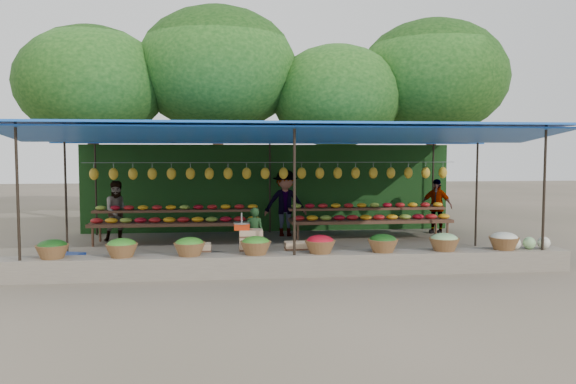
{
  "coord_description": "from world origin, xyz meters",
  "views": [
    {
      "loc": [
        -1.22,
        -12.96,
        2.26
      ],
      "look_at": [
        0.22,
        0.2,
        1.34
      ],
      "focal_mm": 35.0,
      "sensor_mm": 36.0,
      "label": 1
    }
  ],
  "objects": [
    {
      "name": "blue_crate_front",
      "position": [
        -5.14,
        -2.38,
        0.16
      ],
      "size": [
        0.61,
        0.52,
        0.32
      ],
      "primitive_type": "cube",
      "rotation": [
        0.0,
        0.0,
        0.3
      ],
      "color": "navy",
      "rests_on": "ground"
    },
    {
      "name": "produce_baskets",
      "position": [
        -0.1,
        -2.75,
        0.56
      ],
      "size": [
        8.98,
        0.58,
        0.34
      ],
      "color": "brown",
      "rests_on": "stone_curb"
    },
    {
      "name": "customer_mid",
      "position": [
        0.36,
        2.14,
        0.9
      ],
      "size": [
        1.17,
        0.69,
        1.79
      ],
      "primitive_type": "imported",
      "rotation": [
        0.0,
        0.0,
        0.02
      ],
      "color": "slate",
      "rests_on": "ground"
    },
    {
      "name": "blue_crate_back",
      "position": [
        -4.28,
        -1.86,
        0.16
      ],
      "size": [
        0.64,
        0.54,
        0.33
      ],
      "primitive_type": "cube",
      "rotation": [
        0.0,
        0.0,
        -0.33
      ],
      "color": "navy",
      "rests_on": "ground"
    },
    {
      "name": "customer_left",
      "position": [
        -3.99,
        1.72,
        0.78
      ],
      "size": [
        0.91,
        0.82,
        1.55
      ],
      "primitive_type": "imported",
      "rotation": [
        0.0,
        0.0,
        0.37
      ],
      "color": "slate",
      "rests_on": "ground"
    },
    {
      "name": "weighing_scale",
      "position": [
        -0.94,
        -2.09,
        0.85
      ],
      "size": [
        0.31,
        0.31,
        0.33
      ],
      "color": "red",
      "rests_on": "crate_counter"
    },
    {
      "name": "vendor_seated",
      "position": [
        -0.64,
        -1.03,
        0.55
      ],
      "size": [
        0.44,
        0.32,
        1.1
      ],
      "primitive_type": "imported",
      "rotation": [
        0.0,
        0.0,
        3.0
      ],
      "color": "#1A391A",
      "rests_on": "ground"
    },
    {
      "name": "crate_counter",
      "position": [
        -0.79,
        -2.09,
        0.31
      ],
      "size": [
        2.36,
        0.35,
        0.77
      ],
      "color": "tan",
      "rests_on": "ground"
    },
    {
      "name": "tree_row",
      "position": [
        0.5,
        6.09,
        4.7
      ],
      "size": [
        16.51,
        5.5,
        7.12
      ],
      "color": "#3A1E15",
      "rests_on": "ground"
    },
    {
      "name": "fruit_table_right",
      "position": [
        2.51,
        1.35,
        0.61
      ],
      "size": [
        4.21,
        0.95,
        0.93
      ],
      "color": "#4E2F1F",
      "rests_on": "ground"
    },
    {
      "name": "customer_right",
      "position": [
        4.65,
        2.22,
        0.77
      ],
      "size": [
        0.94,
        0.85,
        1.53
      ],
      "primitive_type": "imported",
      "rotation": [
        0.0,
        0.0,
        -0.66
      ],
      "color": "slate",
      "rests_on": "ground"
    },
    {
      "name": "fruit_table_left",
      "position": [
        -2.49,
        1.35,
        0.61
      ],
      "size": [
        4.21,
        0.95,
        0.93
      ],
      "color": "#4E2F1F",
      "rests_on": "ground"
    },
    {
      "name": "ground",
      "position": [
        0.0,
        0.0,
        0.0
      ],
      "size": [
        60.0,
        60.0,
        0.0
      ],
      "primitive_type": "plane",
      "color": "brown",
      "rests_on": "ground"
    },
    {
      "name": "netting_backdrop",
      "position": [
        0.0,
        3.15,
        1.25
      ],
      "size": [
        10.6,
        0.06,
        2.5
      ],
      "primitive_type": "cube",
      "color": "#1B4819",
      "rests_on": "ground"
    },
    {
      "name": "stall_canopy",
      "position": [
        -0.0,
        0.07,
        2.67
      ],
      "size": [
        10.8,
        6.6,
        2.82
      ],
      "color": "black",
      "rests_on": "ground"
    },
    {
      "name": "stone_curb",
      "position": [
        0.0,
        -2.75,
        0.2
      ],
      "size": [
        10.6,
        0.55,
        0.4
      ],
      "primitive_type": "cube",
      "color": "#6A5F55",
      "rests_on": "ground"
    }
  ]
}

